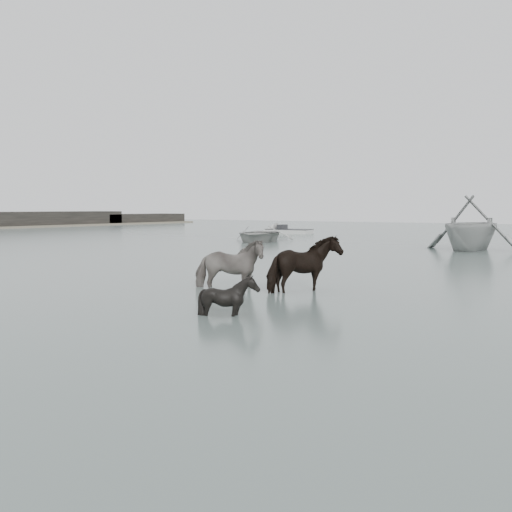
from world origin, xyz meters
name	(u,v)px	position (x,y,z in m)	size (l,w,h in m)	color
ground	(265,306)	(0.00, 0.00, 0.00)	(140.00, 140.00, 0.00)	#4C5B55
pony_pinto	(229,258)	(-2.32, 1.80, 0.81)	(0.88, 1.93, 1.63)	black
pony_dark	(306,260)	(-0.27, 2.33, 0.83)	(1.64, 1.40, 1.65)	black
pony_black	(229,289)	(0.00, -1.33, 0.54)	(0.88, 0.99, 1.09)	black
rowboat_lead	(259,233)	(-13.40, 19.83, 0.56)	(3.85, 5.38, 1.12)	#ACACA7
rowboat_trail	(472,222)	(-0.31, 19.61, 1.46)	(4.78, 5.54, 2.92)	#A9ABA9
skiff_outer	(289,229)	(-17.45, 30.42, 0.38)	(5.25, 1.60, 0.75)	silver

